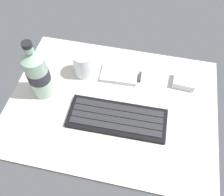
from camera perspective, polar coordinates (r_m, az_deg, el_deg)
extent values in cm
cube|color=beige|center=(77.73, 0.00, -1.66)|extent=(64.00, 48.00, 2.00)
cube|color=beige|center=(67.04, -4.45, -17.69)|extent=(64.00, 1.20, 0.80)
cube|color=black|center=(73.35, 1.17, -4.69)|extent=(29.22, 11.60, 1.40)
cube|color=#28282B|center=(74.29, 1.64, -2.19)|extent=(26.72, 2.56, 0.30)
cube|color=#28282B|center=(73.16, 1.34, -3.63)|extent=(26.72, 2.56, 0.30)
cube|color=#28282B|center=(72.07, 1.02, -5.11)|extent=(26.72, 2.56, 0.30)
cube|color=#28282B|center=(71.04, 0.70, -6.63)|extent=(26.72, 2.56, 0.30)
cube|color=silver|center=(82.98, 2.03, 5.47)|extent=(12.33, 8.13, 1.40)
cube|color=silver|center=(82.41, 2.04, 5.80)|extent=(8.66, 6.30, 0.10)
cube|color=#333338|center=(82.77, 6.43, 4.87)|extent=(0.97, 3.83, 1.12)
cylinder|color=silver|center=(81.62, -6.60, 7.73)|extent=(6.40, 6.40, 8.50)
cylinder|color=red|center=(82.36, -6.53, 7.27)|extent=(5.50, 5.50, 6.12)
cylinder|color=#9EC1A8|center=(76.80, -16.41, 4.89)|extent=(6.60, 6.60, 15.00)
cone|color=#9EC1A8|center=(70.45, -18.13, 9.44)|extent=(6.60, 6.60, 2.80)
cylinder|color=#9EC1A8|center=(68.90, -18.63, 10.75)|extent=(2.51, 2.51, 1.80)
cylinder|color=black|center=(67.91, -18.97, 11.64)|extent=(2.77, 2.77, 1.20)
cylinder|color=#2D2D38|center=(76.25, -16.54, 5.25)|extent=(6.73, 6.73, 3.80)
cube|color=silver|center=(83.73, 16.22, 3.69)|extent=(7.31, 5.99, 2.40)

